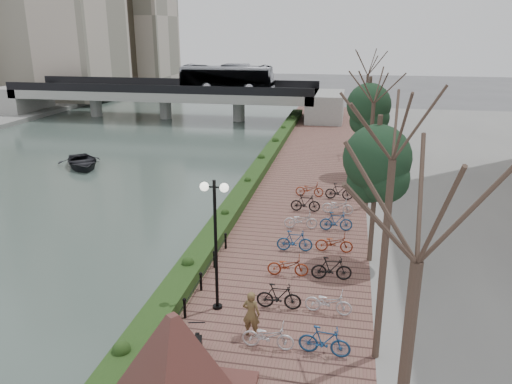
% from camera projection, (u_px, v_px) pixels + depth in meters
% --- Properties ---
extents(ground, '(220.00, 220.00, 0.00)m').
position_uv_depth(ground, '(112.00, 380.00, 15.43)').
color(ground, '#59595B').
rests_on(ground, ground).
extents(river_water, '(30.00, 130.00, 0.02)m').
position_uv_depth(river_water, '(81.00, 159.00, 41.41)').
color(river_water, '#495B54').
rests_on(river_water, ground).
extents(promenade, '(8.00, 75.00, 0.50)m').
position_uv_depth(promenade, '(300.00, 199.00, 30.98)').
color(promenade, brown).
rests_on(promenade, ground).
extents(hedge, '(1.10, 56.00, 0.60)m').
position_uv_depth(hedge, '(254.00, 177.00, 33.74)').
color(hedge, '#1E3C15').
rests_on(hedge, promenade).
extents(chain_fence, '(0.10, 14.10, 0.70)m').
position_uv_depth(chain_fence, '(175.00, 325.00, 16.78)').
color(chain_fence, black).
rests_on(chain_fence, promenade).
extents(granite_monument, '(4.56, 4.56, 3.06)m').
position_uv_depth(granite_monument, '(175.00, 366.00, 12.87)').
color(granite_monument, '#4B2920').
rests_on(granite_monument, promenade).
extents(lamppost, '(1.02, 0.32, 4.94)m').
position_uv_depth(lamppost, '(215.00, 218.00, 17.35)').
color(lamppost, black).
rests_on(lamppost, promenade).
extents(motorcycle, '(0.89, 1.83, 1.09)m').
position_uv_depth(motorcycle, '(195.00, 351.00, 15.10)').
color(motorcycle, black).
rests_on(motorcycle, promenade).
extents(pedestrian, '(0.64, 0.46, 1.65)m').
position_uv_depth(pedestrian, '(251.00, 314.00, 16.55)').
color(pedestrian, brown).
rests_on(pedestrian, promenade).
extents(bicycle_parking, '(2.40, 17.32, 1.00)m').
position_uv_depth(bicycle_parking, '(314.00, 242.00, 23.01)').
color(bicycle_parking, silver).
rests_on(bicycle_parking, promenade).
extents(street_trees, '(3.20, 37.12, 6.80)m').
position_uv_depth(street_trees, '(372.00, 170.00, 24.70)').
color(street_trees, '#3B2D23').
rests_on(street_trees, promenade).
extents(bridge, '(36.00, 10.77, 6.50)m').
position_uv_depth(bridge, '(177.00, 91.00, 58.75)').
color(bridge, gray).
rests_on(bridge, ground).
extents(boat, '(5.40, 5.63, 0.95)m').
position_uv_depth(boat, '(82.00, 162.00, 38.68)').
color(boat, black).
rests_on(boat, river_water).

